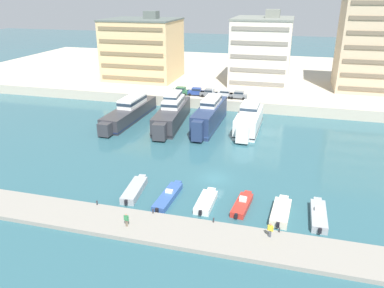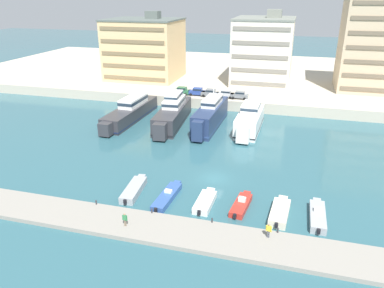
% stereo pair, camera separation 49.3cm
% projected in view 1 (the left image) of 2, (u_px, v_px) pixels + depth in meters
% --- Properties ---
extents(ground_plane, '(400.00, 400.00, 0.00)m').
position_uv_depth(ground_plane, '(215.00, 178.00, 54.80)').
color(ground_plane, '#2D5B66').
extents(quay_promenade, '(180.00, 70.00, 2.38)m').
position_uv_depth(quay_promenade, '(260.00, 76.00, 115.71)').
color(quay_promenade, '#BCB29E').
rests_on(quay_promenade, ground).
extents(pier_dock, '(120.00, 5.62, 0.53)m').
position_uv_depth(pier_dock, '(189.00, 234.00, 41.80)').
color(pier_dock, gray).
rests_on(pier_dock, ground).
extents(yacht_charcoal_far_left, '(4.81, 22.27, 6.43)m').
position_uv_depth(yacht_charcoal_far_left, '(130.00, 112.00, 79.19)').
color(yacht_charcoal_far_left, '#333338').
rests_on(yacht_charcoal_far_left, ground).
extents(yacht_charcoal_left, '(5.72, 20.80, 8.02)m').
position_uv_depth(yacht_charcoal_left, '(172.00, 113.00, 76.52)').
color(yacht_charcoal_left, '#333338').
rests_on(yacht_charcoal_left, ground).
extents(yacht_navy_mid_left, '(4.07, 19.17, 7.51)m').
position_uv_depth(yacht_navy_mid_left, '(209.00, 115.00, 74.84)').
color(yacht_navy_mid_left, navy).
rests_on(yacht_navy_mid_left, ground).
extents(yacht_white_center_left, '(4.43, 16.03, 7.01)m').
position_uv_depth(yacht_white_center_left, '(249.00, 120.00, 73.01)').
color(yacht_white_center_left, white).
rests_on(yacht_white_center_left, ground).
extents(motorboat_grey_far_left, '(2.44, 7.57, 0.98)m').
position_uv_depth(motorboat_grey_far_left, '(135.00, 190.00, 50.69)').
color(motorboat_grey_far_left, '#9EA3A8').
rests_on(motorboat_grey_far_left, ground).
extents(motorboat_blue_left, '(2.07, 8.04, 1.15)m').
position_uv_depth(motorboat_blue_left, '(168.00, 196.00, 49.20)').
color(motorboat_blue_left, '#33569E').
rests_on(motorboat_blue_left, ground).
extents(motorboat_white_mid_left, '(2.08, 6.29, 1.20)m').
position_uv_depth(motorboat_white_mid_left, '(206.00, 201.00, 47.91)').
color(motorboat_white_mid_left, white).
rests_on(motorboat_white_mid_left, ground).
extents(motorboat_red_center_left, '(2.27, 6.40, 1.35)m').
position_uv_depth(motorboat_red_center_left, '(242.00, 204.00, 47.29)').
color(motorboat_red_center_left, red).
rests_on(motorboat_red_center_left, ground).
extents(motorboat_cream_center, '(2.43, 6.79, 1.04)m').
position_uv_depth(motorboat_cream_center, '(281.00, 212.00, 45.53)').
color(motorboat_cream_center, beige).
rests_on(motorboat_cream_center, ground).
extents(motorboat_grey_center_right, '(1.78, 7.33, 1.43)m').
position_uv_depth(motorboat_grey_center_right, '(318.00, 215.00, 44.89)').
color(motorboat_grey_center_right, '#9EA3A8').
rests_on(motorboat_grey_center_right, ground).
extents(car_green_far_left, '(4.20, 2.12, 1.80)m').
position_uv_depth(car_green_far_left, '(180.00, 90.00, 89.93)').
color(car_green_far_left, '#2D6642').
rests_on(car_green_far_left, quay_promenade).
extents(car_blue_left, '(4.15, 2.02, 1.80)m').
position_uv_depth(car_blue_left, '(196.00, 91.00, 89.13)').
color(car_blue_left, '#28428E').
rests_on(car_blue_left, quay_promenade).
extents(car_grey_mid_left, '(4.14, 2.00, 1.80)m').
position_uv_depth(car_grey_mid_left, '(209.00, 93.00, 88.01)').
color(car_grey_mid_left, slate).
rests_on(car_grey_mid_left, quay_promenade).
extents(car_silver_center_left, '(4.17, 2.06, 1.80)m').
position_uv_depth(car_silver_center_left, '(224.00, 94.00, 87.22)').
color(car_silver_center_left, '#B7BCC1').
rests_on(car_silver_center_left, quay_promenade).
extents(car_grey_center, '(4.11, 1.93, 1.80)m').
position_uv_depth(car_grey_center, '(239.00, 95.00, 86.30)').
color(car_grey_center, slate).
rests_on(car_grey_center, quay_promenade).
extents(apartment_block_far_left, '(19.62, 16.75, 18.24)m').
position_uv_depth(apartment_block_far_left, '(143.00, 49.00, 104.61)').
color(apartment_block_far_left, '#E0BC84').
rests_on(apartment_block_far_left, quay_promenade).
extents(apartment_block_left, '(15.15, 17.84, 18.90)m').
position_uv_depth(apartment_block_left, '(262.00, 51.00, 99.08)').
color(apartment_block_left, silver).
rests_on(apartment_block_left, quay_promenade).
extents(apartment_block_mid_left, '(17.11, 14.64, 24.81)m').
position_uv_depth(apartment_block_mid_left, '(375.00, 43.00, 90.87)').
color(apartment_block_mid_left, '#C6AD89').
rests_on(apartment_block_mid_left, quay_promenade).
extents(pedestrian_near_edge, '(0.64, 0.26, 1.66)m').
position_uv_depth(pedestrian_near_edge, '(126.00, 219.00, 42.32)').
color(pedestrian_near_edge, '#7A6B56').
rests_on(pedestrian_near_edge, pier_dock).
extents(pedestrian_mid_deck, '(0.65, 0.35, 1.73)m').
position_uv_depth(pedestrian_mid_deck, '(270.00, 229.00, 40.44)').
color(pedestrian_mid_deck, '#4C515B').
rests_on(pedestrian_mid_deck, pier_dock).
extents(bollard_west, '(0.20, 0.20, 0.61)m').
position_uv_depth(bollard_west, '(97.00, 202.00, 46.89)').
color(bollard_west, '#2D2D33').
rests_on(bollard_west, pier_dock).
extents(bollard_west_mid, '(0.20, 0.20, 0.61)m').
position_uv_depth(bollard_west_mid, '(153.00, 211.00, 45.10)').
color(bollard_west_mid, '#2D2D33').
rests_on(bollard_west_mid, pier_dock).
extents(bollard_east_mid, '(0.20, 0.20, 0.61)m').
position_uv_depth(bollard_east_mid, '(214.00, 220.00, 43.32)').
color(bollard_east_mid, '#2D2D33').
rests_on(bollard_east_mid, pier_dock).
extents(bollard_east, '(0.20, 0.20, 0.61)m').
position_uv_depth(bollard_east, '(279.00, 230.00, 41.53)').
color(bollard_east, '#2D2D33').
rests_on(bollard_east, pier_dock).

